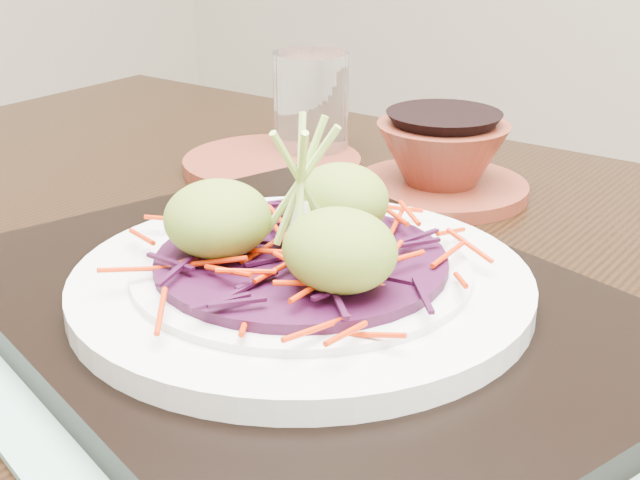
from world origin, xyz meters
The scene contains 11 objects.
dining_table centered at (-0.10, -0.03, 0.65)m, with size 1.24×0.85×0.75m.
placemat centered at (-0.07, -0.09, 0.76)m, with size 0.49×0.38×0.00m, color #82A893.
serving_tray centered at (-0.07, -0.09, 0.77)m, with size 0.42×0.32×0.02m, color black.
white_plate centered at (-0.07, -0.09, 0.79)m, with size 0.28×0.28×0.02m.
cabbage_bed centered at (-0.07, -0.09, 0.80)m, with size 0.17×0.17×0.01m, color #380B29.
carrot_julienne centered at (-0.07, -0.09, 0.81)m, with size 0.21×0.21×0.01m, color red, non-canonical shape.
guacamole_scoops centered at (-0.07, -0.09, 0.82)m, with size 0.15×0.13×0.05m.
scallion_garnish centered at (-0.07, -0.09, 0.85)m, with size 0.06×0.06×0.10m, color #A0CC51, non-canonical shape.
terracotta_side_plate centered at (-0.27, 0.15, 0.76)m, with size 0.17×0.17×0.01m, color maroon.
water_glass centered at (-0.26, 0.21, 0.80)m, with size 0.07×0.07×0.10m, color white.
terracotta_bowl_set centered at (-0.11, 0.18, 0.78)m, with size 0.16×0.16×0.06m.
Camera 1 is at (0.21, -0.49, 1.01)m, focal length 50.00 mm.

